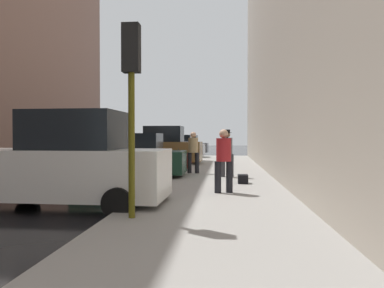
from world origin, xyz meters
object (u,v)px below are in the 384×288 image
at_px(parked_bronze_suv, 161,148).
at_px(pedestrian_in_tan_coat, 193,150).
at_px(parked_white_van, 69,164).
at_px(parked_gray_coupe, 185,146).
at_px(fire_hydrant, 187,161).
at_px(parked_silver_sedan, 177,148).
at_px(duffel_bag, 243,179).
at_px(pedestrian_with_beanie, 227,151).
at_px(traffic_light, 131,78).
at_px(rolling_suitcase, 178,166).
at_px(pedestrian_in_red_jacket, 224,157).
at_px(parked_dark_green_sedan, 132,158).

distance_m(parked_bronze_suv, pedestrian_in_tan_coat, 5.94).
relative_size(parked_white_van, parked_gray_coupe, 1.09).
bearing_deg(pedestrian_in_tan_coat, fire_hydrant, 101.73).
xyz_separation_m(parked_silver_sedan, pedestrian_in_tan_coat, (2.27, -12.15, 0.26)).
bearing_deg(duffel_bag, pedestrian_with_beanie, 104.77).
height_order(parked_bronze_suv, pedestrian_in_tan_coat, parked_bronze_suv).
bearing_deg(pedestrian_in_tan_coat, traffic_light, -92.80).
relative_size(parked_bronze_suv, rolling_suitcase, 4.47).
bearing_deg(pedestrian_in_red_jacket, duffel_bag, 73.70).
xyz_separation_m(parked_white_van, traffic_light, (1.85, -1.48, 1.73)).
relative_size(traffic_light, duffel_bag, 8.18).
xyz_separation_m(pedestrian_with_beanie, duffel_bag, (0.50, -1.91, -0.85)).
xyz_separation_m(parked_dark_green_sedan, fire_hydrant, (1.80, 3.55, -0.35)).
xyz_separation_m(parked_white_van, pedestrian_in_tan_coat, (2.27, 7.10, 0.07)).
height_order(parked_dark_green_sedan, parked_gray_coupe, same).
distance_m(pedestrian_in_red_jacket, duffel_bag, 2.33).
bearing_deg(pedestrian_in_tan_coat, parked_gray_coupe, 97.30).
height_order(parked_silver_sedan, pedestrian_in_red_jacket, pedestrian_in_red_jacket).
relative_size(parked_gray_coupe, duffel_bag, 9.67).
distance_m(parked_dark_green_sedan, duffel_bag, 4.63).
xyz_separation_m(parked_dark_green_sedan, pedestrian_in_tan_coat, (2.27, 1.29, 0.26)).
relative_size(traffic_light, rolling_suitcase, 3.46).
bearing_deg(parked_white_van, parked_dark_green_sedan, 90.00).
bearing_deg(traffic_light, parked_gray_coupe, 94.03).
distance_m(parked_gray_coupe, pedestrian_in_tan_coat, 17.91).
bearing_deg(pedestrian_in_tan_coat, pedestrian_in_red_jacket, -76.55).
relative_size(parked_dark_green_sedan, pedestrian_with_beanie, 2.37).
relative_size(parked_silver_sedan, fire_hydrant, 6.04).
relative_size(parked_dark_green_sedan, parked_bronze_suv, 0.90).
height_order(parked_white_van, rolling_suitcase, parked_white_van).
relative_size(pedestrian_in_tan_coat, duffel_bag, 3.89).
relative_size(parked_bronze_suv, pedestrian_in_red_jacket, 2.72).
bearing_deg(traffic_light, pedestrian_in_tan_coat, 87.20).
xyz_separation_m(traffic_light, rolling_suitcase, (-0.12, 7.94, -2.27)).
bearing_deg(pedestrian_in_red_jacket, pedestrian_with_beanie, 88.42).
height_order(parked_dark_green_sedan, pedestrian_with_beanie, pedestrian_with_beanie).
bearing_deg(parked_silver_sedan, pedestrian_in_tan_coat, -79.40).
xyz_separation_m(pedestrian_in_red_jacket, duffel_bag, (0.61, 2.10, -0.81)).
distance_m(parked_silver_sedan, pedestrian_in_tan_coat, 12.36).
height_order(parked_bronze_suv, pedestrian_with_beanie, parked_bronze_suv).
bearing_deg(pedestrian_in_tan_coat, duffel_bag, -59.71).
height_order(parked_white_van, parked_dark_green_sedan, parked_white_van).
bearing_deg(pedestrian_in_tan_coat, parked_bronze_suv, 112.50).
bearing_deg(rolling_suitcase, parked_white_van, -105.02).
xyz_separation_m(parked_white_van, fire_hydrant, (1.80, 9.36, -0.54)).
distance_m(parked_white_van, parked_bronze_suv, 12.59).
bearing_deg(parked_bronze_suv, rolling_suitcase, -74.19).
distance_m(parked_silver_sedan, traffic_light, 20.90).
bearing_deg(pedestrian_with_beanie, parked_dark_green_sedan, 179.44).
bearing_deg(fire_hydrant, parked_bronze_suv, 119.22).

